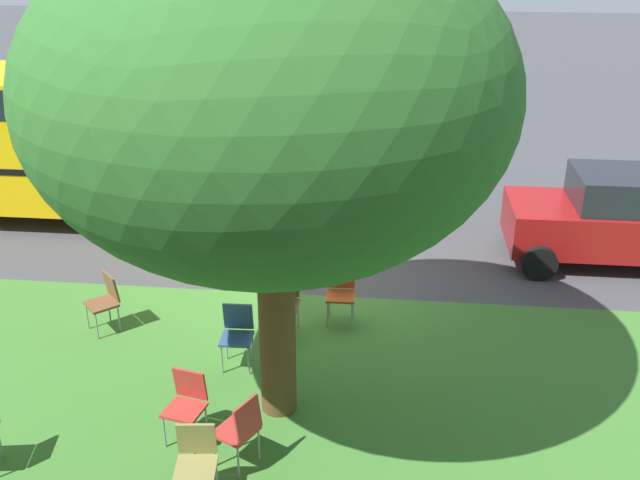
{
  "coord_description": "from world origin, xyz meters",
  "views": [
    {
      "loc": [
        -1.25,
        10.5,
        5.58
      ],
      "look_at": [
        -0.2,
        0.71,
        1.21
      ],
      "focal_mm": 40.78,
      "sensor_mm": 36.0,
      "label": 1
    }
  ],
  "objects_px": {
    "chair_1": "(196,458)",
    "chair_2": "(285,298)",
    "chair_6": "(241,427)",
    "chair_3": "(187,401)",
    "chair_5": "(105,298)",
    "chair_7": "(237,331)",
    "parked_car": "(619,217)",
    "chair_0": "(341,289)",
    "street_tree": "(271,95)",
    "school_bus": "(117,132)"
  },
  "relations": [
    {
      "from": "chair_1",
      "to": "chair_5",
      "type": "distance_m",
      "value": 3.9
    },
    {
      "from": "chair_1",
      "to": "chair_5",
      "type": "relative_size",
      "value": 1.0
    },
    {
      "from": "street_tree",
      "to": "chair_3",
      "type": "relative_size",
      "value": 6.61
    },
    {
      "from": "chair_1",
      "to": "chair_3",
      "type": "height_order",
      "value": "same"
    },
    {
      "from": "school_bus",
      "to": "street_tree",
      "type": "bearing_deg",
      "value": 124.58
    },
    {
      "from": "chair_0",
      "to": "chair_1",
      "type": "relative_size",
      "value": 1.0
    },
    {
      "from": "parked_car",
      "to": "chair_3",
      "type": "bearing_deg",
      "value": 41.67
    },
    {
      "from": "chair_5",
      "to": "chair_7",
      "type": "relative_size",
      "value": 1.0
    },
    {
      "from": "chair_0",
      "to": "chair_7",
      "type": "bearing_deg",
      "value": 46.04
    },
    {
      "from": "chair_6",
      "to": "chair_5",
      "type": "bearing_deg",
      "value": -46.24
    },
    {
      "from": "chair_2",
      "to": "parked_car",
      "type": "xyz_separation_m",
      "value": [
        -5.43,
        -2.94,
        0.32
      ]
    },
    {
      "from": "chair_3",
      "to": "chair_5",
      "type": "relative_size",
      "value": 1.0
    },
    {
      "from": "chair_5",
      "to": "chair_7",
      "type": "height_order",
      "value": "same"
    },
    {
      "from": "chair_0",
      "to": "chair_3",
      "type": "height_order",
      "value": "same"
    },
    {
      "from": "chair_5",
      "to": "parked_car",
      "type": "xyz_separation_m",
      "value": [
        -8.03,
        -3.21,
        0.32
      ]
    },
    {
      "from": "chair_6",
      "to": "chair_1",
      "type": "bearing_deg",
      "value": 56.01
    },
    {
      "from": "chair_2",
      "to": "parked_car",
      "type": "height_order",
      "value": "parked_car"
    },
    {
      "from": "chair_1",
      "to": "chair_0",
      "type": "bearing_deg",
      "value": -107.04
    },
    {
      "from": "street_tree",
      "to": "chair_3",
      "type": "height_order",
      "value": "street_tree"
    },
    {
      "from": "chair_3",
      "to": "school_bus",
      "type": "relative_size",
      "value": 0.08
    },
    {
      "from": "chair_1",
      "to": "chair_3",
      "type": "bearing_deg",
      "value": -68.73
    },
    {
      "from": "chair_1",
      "to": "chair_2",
      "type": "relative_size",
      "value": 1.0
    },
    {
      "from": "parked_car",
      "to": "chair_0",
      "type": "bearing_deg",
      "value": 29.08
    },
    {
      "from": "chair_5",
      "to": "school_bus",
      "type": "xyz_separation_m",
      "value": [
        1.31,
        -4.38,
        1.24
      ]
    },
    {
      "from": "street_tree",
      "to": "chair_2",
      "type": "relative_size",
      "value": 6.61
    },
    {
      "from": "street_tree",
      "to": "chair_1",
      "type": "xyz_separation_m",
      "value": [
        0.59,
        1.61,
        -3.4
      ]
    },
    {
      "from": "chair_3",
      "to": "chair_6",
      "type": "bearing_deg",
      "value": 150.7
    },
    {
      "from": "chair_6",
      "to": "chair_7",
      "type": "height_order",
      "value": "same"
    },
    {
      "from": "chair_2",
      "to": "chair_7",
      "type": "distance_m",
      "value": 1.09
    },
    {
      "from": "chair_0",
      "to": "chair_5",
      "type": "xyz_separation_m",
      "value": [
        3.4,
        0.63,
        0.0
      ]
    },
    {
      "from": "street_tree",
      "to": "chair_5",
      "type": "bearing_deg",
      "value": -29.63
    },
    {
      "from": "street_tree",
      "to": "chair_3",
      "type": "xyz_separation_m",
      "value": [
        0.96,
        0.69,
        -3.4
      ]
    },
    {
      "from": "school_bus",
      "to": "chair_0",
      "type": "bearing_deg",
      "value": 141.48
    },
    {
      "from": "street_tree",
      "to": "parked_car",
      "type": "distance_m",
      "value": 7.74
    },
    {
      "from": "chair_5",
      "to": "school_bus",
      "type": "relative_size",
      "value": 0.08
    },
    {
      "from": "chair_0",
      "to": "school_bus",
      "type": "bearing_deg",
      "value": -38.52
    },
    {
      "from": "chair_7",
      "to": "street_tree",
      "type": "bearing_deg",
      "value": 128.05
    },
    {
      "from": "chair_0",
      "to": "chair_6",
      "type": "distance_m",
      "value": 3.42
    },
    {
      "from": "parked_car",
      "to": "street_tree",
      "type": "bearing_deg",
      "value": 42.66
    },
    {
      "from": "chair_1",
      "to": "chair_6",
      "type": "bearing_deg",
      "value": -123.99
    },
    {
      "from": "chair_7",
      "to": "parked_car",
      "type": "bearing_deg",
      "value": -146.55
    },
    {
      "from": "chair_6",
      "to": "school_bus",
      "type": "relative_size",
      "value": 0.08
    },
    {
      "from": "chair_2",
      "to": "chair_6",
      "type": "bearing_deg",
      "value": 89.41
    },
    {
      "from": "chair_2",
      "to": "chair_6",
      "type": "distance_m",
      "value": 2.96
    },
    {
      "from": "chair_1",
      "to": "school_bus",
      "type": "xyz_separation_m",
      "value": [
        3.53,
        -7.59,
        1.24
      ]
    },
    {
      "from": "chair_0",
      "to": "parked_car",
      "type": "xyz_separation_m",
      "value": [
        -4.63,
        -2.58,
        0.32
      ]
    },
    {
      "from": "chair_6",
      "to": "street_tree",
      "type": "bearing_deg",
      "value": -102.46
    },
    {
      "from": "chair_0",
      "to": "parked_car",
      "type": "relative_size",
      "value": 0.24
    },
    {
      "from": "chair_2",
      "to": "chair_6",
      "type": "relative_size",
      "value": 1.0
    },
    {
      "from": "chair_1",
      "to": "chair_7",
      "type": "bearing_deg",
      "value": -87.53
    }
  ]
}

